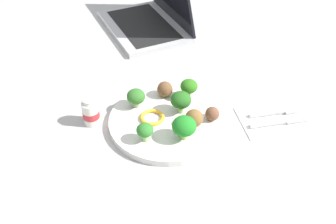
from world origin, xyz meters
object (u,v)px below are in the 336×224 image
object	(u,v)px
plate	(168,121)
broccoli_floret_back_left	(181,100)
broccoli_floret_mid_left	(145,131)
meatball_front_right	(165,89)
meatball_back_right	(212,114)
broccoli_floret_mid_right	(189,87)
broccoli_floret_back_right	(184,126)
napkin	(275,119)
meatball_near_rim	(194,118)
knife	(282,122)
laptop	(150,16)
broccoli_floret_far_rim	(136,97)
yogurt_bottle	(91,113)
fork	(276,112)
pepper_ring_front_left	(152,117)

from	to	relation	value
plate	broccoli_floret_back_left	world-z (taller)	broccoli_floret_back_left
broccoli_floret_mid_left	meatball_front_right	size ratio (longest dim) A/B	1.16
meatball_back_right	broccoli_floret_mid_right	bearing A→B (deg)	109.95
broccoli_floret_back_right	meatball_front_right	world-z (taller)	broccoli_floret_back_right
broccoli_floret_back_left	napkin	xyz separation A→B (m)	(0.22, -0.06, -0.05)
meatball_near_rim	knife	distance (m)	0.21
broccoli_floret_mid_left	knife	size ratio (longest dim) A/B	0.31
broccoli_floret_back_left	laptop	size ratio (longest dim) A/B	0.15
broccoli_floret_far_rim	meatball_back_right	size ratio (longest dim) A/B	1.43
broccoli_floret_mid_left	meatball_front_right	world-z (taller)	broccoli_floret_mid_left
broccoli_floret_back_right	broccoli_floret_far_rim	xyz separation A→B (m)	(-0.09, 0.14, -0.01)
broccoli_floret_far_rim	meatball_back_right	distance (m)	0.19
yogurt_bottle	broccoli_floret_far_rim	bearing A→B (deg)	10.46
plate	broccoli_floret_back_left	distance (m)	0.06
napkin	meatball_near_rim	bearing A→B (deg)	178.84
broccoli_floret_far_rim	napkin	xyz separation A→B (m)	(0.32, -0.10, -0.04)
broccoli_floret_back_left	broccoli_floret_mid_right	distance (m)	0.06
broccoli_floret_back_left	broccoli_floret_mid_left	size ratio (longest dim) A/B	1.24
meatball_front_right	fork	size ratio (longest dim) A/B	0.33
pepper_ring_front_left	knife	xyz separation A→B (m)	(0.30, -0.06, -0.01)
plate	knife	xyz separation A→B (m)	(0.26, -0.06, -0.00)
meatball_front_right	meatball_near_rim	bearing A→B (deg)	-71.33
broccoli_floret_mid_right	meatball_near_rim	size ratio (longest dim) A/B	1.26
broccoli_floret_back_right	knife	world-z (taller)	broccoli_floret_back_right
broccoli_floret_mid_left	yogurt_bottle	world-z (taller)	yogurt_bottle
broccoli_floret_far_rim	yogurt_bottle	xyz separation A→B (m)	(-0.11, -0.02, -0.01)
broccoli_floret_mid_right	meatball_back_right	distance (m)	0.10
broccoli_floret_mid_right	meatball_near_rim	bearing A→B (deg)	-97.61
plate	knife	size ratio (longest dim) A/B	1.93
broccoli_floret_mid_right	pepper_ring_front_left	world-z (taller)	broccoli_floret_mid_right
broccoli_floret_back_right	broccoli_floret_mid_right	bearing A→B (deg)	71.70
yogurt_bottle	napkin	bearing A→B (deg)	-10.56
plate	pepper_ring_front_left	size ratio (longest dim) A/B	4.81
broccoli_floret_far_rim	meatball_back_right	xyz separation A→B (m)	(0.17, -0.09, -0.01)
broccoli_floret_mid_left	fork	bearing A→B (deg)	7.10
broccoli_floret_mid_right	broccoli_floret_mid_left	bearing A→B (deg)	-135.25
broccoli_floret_back_right	broccoli_floret_back_left	xyz separation A→B (m)	(0.01, 0.09, 0.00)
broccoli_floret_back_right	pepper_ring_front_left	bearing A→B (deg)	125.38
broccoli_floret_mid_right	pepper_ring_front_left	xyz separation A→B (m)	(-0.10, -0.06, -0.03)
meatball_front_right	pepper_ring_front_left	world-z (taller)	meatball_front_right
broccoli_floret_mid_right	knife	bearing A→B (deg)	-32.56
laptop	fork	bearing A→B (deg)	-66.85
meatball_back_right	fork	bearing A→B (deg)	0.84
pepper_ring_front_left	broccoli_floret_mid_right	bearing A→B (deg)	30.76
meatball_near_rim	broccoli_floret_mid_left	bearing A→B (deg)	-167.03
meatball_front_right	fork	bearing A→B (deg)	-23.72
broccoli_floret_far_rim	broccoli_floret_mid_left	bearing A→B (deg)	-89.38
fork	broccoli_floret_mid_right	bearing A→B (deg)	155.62
broccoli_floret_back_left	broccoli_floret_mid_right	bearing A→B (deg)	57.02
broccoli_floret_back_right	meatball_back_right	size ratio (longest dim) A/B	1.72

